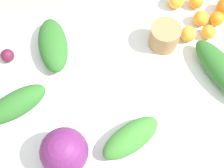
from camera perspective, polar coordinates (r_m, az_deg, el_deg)
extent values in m
plane|color=#B2A899|center=(2.04, 0.00, -8.56)|extent=(8.00, 8.00, 0.00)
cube|color=silver|center=(1.39, 0.00, -0.60)|extent=(1.47, 1.00, 0.03)
cylinder|color=tan|center=(2.08, 13.87, 11.61)|extent=(0.06, 0.06, 0.68)
sphere|color=#6B2366|center=(1.20, -8.74, -12.13)|extent=(0.18, 0.18, 0.18)
cylinder|color=#A87F51|center=(1.45, 9.57, 8.62)|extent=(0.14, 0.14, 0.12)
ellipsoid|color=#3D8433|center=(1.25, 3.43, -9.80)|extent=(0.28, 0.18, 0.09)
ellipsoid|color=#2D6B28|center=(1.35, -17.05, -3.51)|extent=(0.29, 0.18, 0.09)
ellipsoid|color=#2D6B28|center=(1.45, -10.75, 7.04)|extent=(0.17, 0.30, 0.09)
ellipsoid|color=#2D6B28|center=(1.43, 19.59, 2.21)|extent=(0.18, 0.37, 0.10)
sphere|color=#5B1933|center=(1.49, -18.58, 4.96)|extent=(0.06, 0.06, 0.06)
sphere|color=orange|center=(1.63, 15.14, 14.31)|extent=(0.07, 0.07, 0.07)
sphere|color=orange|center=(1.60, 18.61, 11.24)|extent=(0.07, 0.07, 0.07)
sphere|color=#F9A833|center=(1.51, 13.78, 8.86)|extent=(0.07, 0.07, 0.07)
sphere|color=orange|center=(1.57, 15.94, 11.45)|extent=(0.07, 0.07, 0.07)
sphere|color=#F9A833|center=(1.61, 11.66, 14.77)|extent=(0.08, 0.08, 0.08)
sphere|color=orange|center=(1.54, 17.25, 9.05)|extent=(0.07, 0.07, 0.07)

